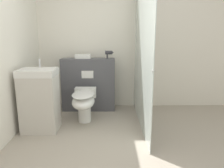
% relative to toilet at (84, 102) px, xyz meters
% --- Properties ---
extents(ground_plane, '(12.00, 12.00, 0.00)m').
position_rel_toilet_xyz_m(ground_plane, '(0.53, -1.24, -0.36)').
color(ground_plane, '#9E9384').
extents(wall_back, '(8.00, 0.06, 2.50)m').
position_rel_toilet_xyz_m(wall_back, '(0.53, 0.91, 0.89)').
color(wall_back, silver).
rests_on(wall_back, ground_plane).
extents(partition_panel, '(1.01, 0.28, 1.01)m').
position_rel_toilet_xyz_m(partition_panel, '(0.02, 0.65, 0.15)').
color(partition_panel, '#4C4C51').
rests_on(partition_panel, ground_plane).
extents(shower_glass, '(0.04, 1.91, 2.17)m').
position_rel_toilet_xyz_m(shower_glass, '(0.93, -0.07, 0.73)').
color(shower_glass, silver).
rests_on(shower_glass, ground_plane).
extents(toilet, '(0.37, 0.70, 0.53)m').
position_rel_toilet_xyz_m(toilet, '(0.00, 0.00, 0.00)').
color(toilet, white).
rests_on(toilet, ground_plane).
extents(sink_vanity, '(0.53, 0.43, 1.10)m').
position_rel_toilet_xyz_m(sink_vanity, '(-0.63, -0.29, 0.12)').
color(sink_vanity, beige).
rests_on(sink_vanity, ground_plane).
extents(hair_drier, '(0.16, 0.07, 0.15)m').
position_rel_toilet_xyz_m(hair_drier, '(0.41, 0.62, 0.76)').
color(hair_drier, '#2D2D33').
rests_on(hair_drier, partition_panel).
extents(folded_towel, '(0.29, 0.14, 0.08)m').
position_rel_toilet_xyz_m(folded_towel, '(-0.08, 0.67, 0.69)').
color(folded_towel, white).
rests_on(folded_towel, partition_panel).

